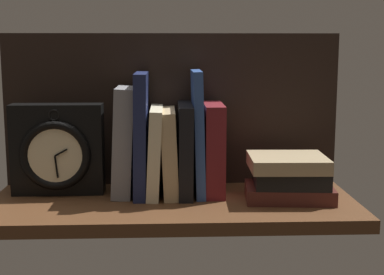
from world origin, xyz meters
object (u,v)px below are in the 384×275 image
Objects in this scene: book_tan_shortstories at (170,152)px; book_maroon_dawkins at (213,149)px; book_blue_modern at (198,133)px; book_gray_chess at (124,141)px; book_black_skeptic at (185,149)px; book_stack_side at (289,178)px; book_navy_bierce at (141,134)px; framed_clock at (57,150)px; book_cream_twain at (155,151)px.

book_tan_shortstories is 0.94× the size of book_maroon_dawkins.
book_maroon_dawkins is (9.05, 0.00, 0.60)cm from book_tan_shortstories.
book_tan_shortstories is 7.08cm from book_blue_modern.
book_gray_chess is 1.26× the size of book_tan_shortstories.
book_stack_side is (20.49, -5.93, -4.86)cm from book_black_skeptic.
book_navy_bierce reaches higher than book_black_skeptic.
book_stack_side is at bearing -14.06° from book_tan_shortstories.
book_black_skeptic is at bearing -0.83° from framed_clock.
book_maroon_dawkins is at bearing 0.00° from book_tan_shortstories.
book_stack_side is (23.69, -5.93, -4.29)cm from book_tan_shortstories.
book_stack_side is at bearing -10.22° from book_gray_chess.
book_cream_twain is 0.70× the size of book_blue_modern.
book_navy_bierce is 4.50cm from book_cream_twain.
book_stack_side is (29.46, -5.93, -8.06)cm from book_navy_bierce.
book_gray_chess is 0.88× the size of book_navy_bierce.
book_tan_shortstories is 3.25cm from book_black_skeptic.
book_stack_side is (17.84, -5.93, -8.26)cm from book_blue_modern.
framed_clock reaches higher than book_cream_twain.
book_black_skeptic reaches higher than book_cream_twain.
book_cream_twain is at bearing 167.47° from book_stack_side.
book_cream_twain is (6.20, 0.00, -2.09)cm from book_gray_chess.
book_stack_side is (26.70, -5.93, -4.49)cm from book_cream_twain.
book_navy_bierce is at bearing 180.00° from book_maroon_dawkins.
book_gray_chess reaches higher than book_black_skeptic.
book_navy_bierce is 1.34× the size of book_black_skeptic.
book_blue_modern is at bearing 180.00° from book_maroon_dawkins.
book_tan_shortstories is 24.80cm from book_stack_side.
framed_clock is at bearing 179.06° from book_tan_shortstories.
book_navy_bierce reaches higher than book_stack_side.
book_navy_bierce is 0.98× the size of book_blue_modern.
book_black_skeptic is 26.14cm from framed_clock.
book_black_skeptic reaches higher than book_tan_shortstories.
book_cream_twain is 0.99× the size of book_stack_side.
framed_clock is (-31.99, 0.38, -0.14)cm from book_maroon_dawkins.
book_navy_bierce is 17.50cm from framed_clock.
book_gray_chess is 1.18× the size of book_maroon_dawkins.
book_navy_bierce reaches higher than framed_clock.
book_blue_modern is at bearing 0.00° from book_tan_shortstories.
book_blue_modern is at bearing 0.00° from book_navy_bierce.
book_maroon_dawkins is (12.06, 0.00, 0.39)cm from book_cream_twain.
book_blue_modern is at bearing -0.75° from framed_clock.
book_stack_side is at bearing -12.53° from book_cream_twain.
book_black_skeptic is at bearing 0.00° from book_tan_shortstories.
book_tan_shortstories is at bearing 180.00° from book_maroon_dawkins.
framed_clock is 1.03× the size of book_stack_side.
book_cream_twain is 3.02cm from book_tan_shortstories.
book_gray_chess reaches higher than framed_clock.
book_tan_shortstories is at bearing 0.00° from book_navy_bierce.
book_tan_shortstories is 9.07cm from book_maroon_dawkins.
book_stack_side is (14.64, -5.93, -4.88)cm from book_maroon_dawkins.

